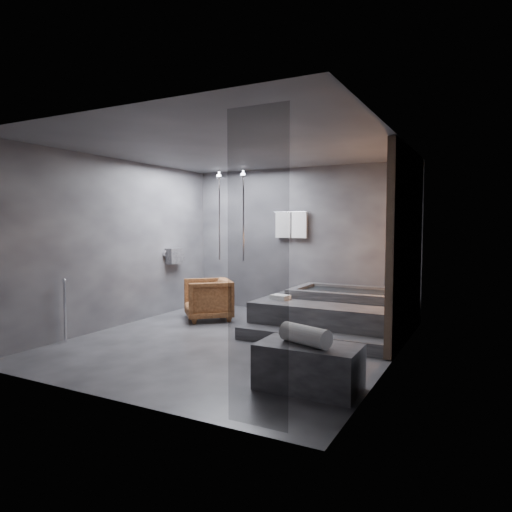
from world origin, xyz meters
The scene contains 7 objects.
room centered at (0.40, 0.24, 1.73)m, with size 5.00×5.04×2.82m.
tub_deck centered at (1.05, 1.45, 0.25)m, with size 2.20×2.00×0.50m, color #2D2D2F.
tub_step centered at (1.05, 0.27, 0.09)m, with size 2.20×0.36×0.18m, color #2D2D2F.
concrete_bench centered at (1.67, -1.34, 0.24)m, with size 1.06×0.58×0.48m, color #313033.
driftwood_chair centered at (-1.19, 1.08, 0.37)m, with size 0.79×0.81×0.74m, color #452411.
rolled_towel centered at (1.65, -1.38, 0.58)m, with size 0.20×0.20×0.56m, color silver.
deck_towel centered at (0.30, 0.94, 0.54)m, with size 0.28×0.21×0.08m, color white.
Camera 1 is at (3.34, -5.69, 1.71)m, focal length 32.00 mm.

